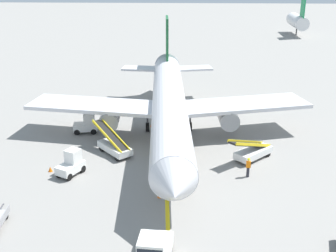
{
  "coord_description": "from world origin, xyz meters",
  "views": [
    {
      "loc": [
        0.65,
        -28.44,
        16.89
      ],
      "look_at": [
        -0.81,
        8.85,
        2.5
      ],
      "focal_mm": 46.92,
      "sensor_mm": 36.0,
      "label": 1
    }
  ],
  "objects_px": {
    "ground_crew_wing_walker": "(248,167)",
    "safety_cone_nose_right": "(189,152)",
    "belt_loader_aft_hold": "(252,151)",
    "safety_cone_tail_area": "(75,124)",
    "baggage_tug_near_wing": "(87,124)",
    "airliner": "(169,104)",
    "ground_crew_marshaller": "(189,151)",
    "baggage_tug_by_cargo_door": "(71,164)",
    "safety_cone_nose_left": "(152,125)",
    "safety_cone_wingtip_left": "(160,195)",
    "safety_cone_wingtip_right": "(50,169)",
    "belt_loader_forward_hold": "(114,146)",
    "pushback_tug": "(153,251)"
  },
  "relations": [
    {
      "from": "baggage_tug_by_cargo_door",
      "to": "ground_crew_marshaller",
      "type": "bearing_deg",
      "value": 17.35
    },
    {
      "from": "baggage_tug_near_wing",
      "to": "baggage_tug_by_cargo_door",
      "type": "height_order",
      "value": "same"
    },
    {
      "from": "ground_crew_wing_walker",
      "to": "ground_crew_marshaller",
      "type": "bearing_deg",
      "value": 147.97
    },
    {
      "from": "airliner",
      "to": "ground_crew_wing_walker",
      "type": "xyz_separation_m",
      "value": [
        6.78,
        -8.42,
        -2.51
      ]
    },
    {
      "from": "airliner",
      "to": "belt_loader_aft_hold",
      "type": "distance_m",
      "value": 9.48
    },
    {
      "from": "baggage_tug_near_wing",
      "to": "safety_cone_wingtip_left",
      "type": "bearing_deg",
      "value": -57.29
    },
    {
      "from": "ground_crew_wing_walker",
      "to": "safety_cone_wingtip_right",
      "type": "relative_size",
      "value": 3.86
    },
    {
      "from": "belt_loader_forward_hold",
      "to": "safety_cone_wingtip_left",
      "type": "distance_m",
      "value": 9.04
    },
    {
      "from": "ground_crew_marshaller",
      "to": "belt_loader_forward_hold",
      "type": "bearing_deg",
      "value": 170.51
    },
    {
      "from": "ground_crew_marshaller",
      "to": "safety_cone_tail_area",
      "type": "relative_size",
      "value": 3.86
    },
    {
      "from": "safety_cone_nose_left",
      "to": "safety_cone_nose_right",
      "type": "xyz_separation_m",
      "value": [
        3.96,
        -6.88,
        0.0
      ]
    },
    {
      "from": "ground_crew_marshaller",
      "to": "airliner",
      "type": "bearing_deg",
      "value": 110.19
    },
    {
      "from": "pushback_tug",
      "to": "belt_loader_forward_hold",
      "type": "relative_size",
      "value": 0.81
    },
    {
      "from": "airliner",
      "to": "safety_cone_tail_area",
      "type": "xyz_separation_m",
      "value": [
        -10.17,
        2.42,
        -3.2
      ]
    },
    {
      "from": "belt_loader_forward_hold",
      "to": "safety_cone_wingtip_left",
      "type": "relative_size",
      "value": 10.46
    },
    {
      "from": "belt_loader_forward_hold",
      "to": "safety_cone_wingtip_right",
      "type": "distance_m",
      "value": 6.19
    },
    {
      "from": "belt_loader_forward_hold",
      "to": "ground_crew_marshaller",
      "type": "distance_m",
      "value": 6.99
    },
    {
      "from": "pushback_tug",
      "to": "belt_loader_forward_hold",
      "type": "height_order",
      "value": "belt_loader_forward_hold"
    },
    {
      "from": "belt_loader_aft_hold",
      "to": "safety_cone_tail_area",
      "type": "height_order",
      "value": "belt_loader_aft_hold"
    },
    {
      "from": "belt_loader_aft_hold",
      "to": "safety_cone_nose_right",
      "type": "bearing_deg",
      "value": 172.19
    },
    {
      "from": "baggage_tug_by_cargo_door",
      "to": "safety_cone_wingtip_left",
      "type": "xyz_separation_m",
      "value": [
        7.5,
        -3.55,
        -0.71
      ]
    },
    {
      "from": "belt_loader_forward_hold",
      "to": "safety_cone_nose_right",
      "type": "relative_size",
      "value": 10.46
    },
    {
      "from": "baggage_tug_near_wing",
      "to": "safety_cone_nose_left",
      "type": "height_order",
      "value": "baggage_tug_near_wing"
    },
    {
      "from": "ground_crew_wing_walker",
      "to": "safety_cone_tail_area",
      "type": "relative_size",
      "value": 3.86
    },
    {
      "from": "belt_loader_aft_hold",
      "to": "ground_crew_marshaller",
      "type": "relative_size",
      "value": 2.62
    },
    {
      "from": "pushback_tug",
      "to": "safety_cone_wingtip_left",
      "type": "bearing_deg",
      "value": 90.61
    },
    {
      "from": "ground_crew_wing_walker",
      "to": "safety_cone_wingtip_right",
      "type": "xyz_separation_m",
      "value": [
        -16.5,
        0.31,
        -0.69
      ]
    },
    {
      "from": "baggage_tug_near_wing",
      "to": "safety_cone_nose_left",
      "type": "distance_m",
      "value": 6.83
    },
    {
      "from": "belt_loader_forward_hold",
      "to": "safety_cone_nose_left",
      "type": "xyz_separation_m",
      "value": [
        2.95,
        6.94,
        -0.56
      ]
    },
    {
      "from": "pushback_tug",
      "to": "belt_loader_aft_hold",
      "type": "bearing_deg",
      "value": 62.29
    },
    {
      "from": "airliner",
      "to": "safety_cone_nose_right",
      "type": "xyz_separation_m",
      "value": [
        2.02,
        -4.21,
        -3.2
      ]
    },
    {
      "from": "pushback_tug",
      "to": "safety_cone_nose_right",
      "type": "distance_m",
      "value": 15.8
    },
    {
      "from": "airliner",
      "to": "safety_cone_tail_area",
      "type": "distance_m",
      "value": 10.94
    },
    {
      "from": "safety_cone_nose_left",
      "to": "safety_cone_wingtip_right",
      "type": "xyz_separation_m",
      "value": [
        -7.78,
        -10.78,
        0.0
      ]
    },
    {
      "from": "ground_crew_wing_walker",
      "to": "safety_cone_nose_right",
      "type": "bearing_deg",
      "value": 138.55
    },
    {
      "from": "pushback_tug",
      "to": "safety_cone_wingtip_left",
      "type": "relative_size",
      "value": 8.53
    },
    {
      "from": "airliner",
      "to": "safety_cone_wingtip_left",
      "type": "distance_m",
      "value": 12.44
    },
    {
      "from": "ground_crew_marshaller",
      "to": "safety_cone_nose_right",
      "type": "height_order",
      "value": "ground_crew_marshaller"
    },
    {
      "from": "pushback_tug",
      "to": "safety_cone_tail_area",
      "type": "xyz_separation_m",
      "value": [
        -9.98,
        22.27,
        -0.77
      ]
    },
    {
      "from": "safety_cone_nose_right",
      "to": "safety_cone_wingtip_left",
      "type": "bearing_deg",
      "value": -106.37
    },
    {
      "from": "belt_loader_aft_hold",
      "to": "safety_cone_wingtip_right",
      "type": "relative_size",
      "value": 10.13
    },
    {
      "from": "baggage_tug_near_wing",
      "to": "safety_cone_nose_right",
      "type": "bearing_deg",
      "value": -25.2
    },
    {
      "from": "baggage_tug_near_wing",
      "to": "ground_crew_marshaller",
      "type": "height_order",
      "value": "baggage_tug_near_wing"
    },
    {
      "from": "baggage_tug_by_cargo_door",
      "to": "safety_cone_wingtip_right",
      "type": "height_order",
      "value": "baggage_tug_by_cargo_door"
    },
    {
      "from": "safety_cone_tail_area",
      "to": "airliner",
      "type": "bearing_deg",
      "value": -13.4
    },
    {
      "from": "safety_cone_tail_area",
      "to": "ground_crew_wing_walker",
      "type": "bearing_deg",
      "value": -32.6
    },
    {
      "from": "pushback_tug",
      "to": "safety_cone_nose_left",
      "type": "height_order",
      "value": "pushback_tug"
    },
    {
      "from": "belt_loader_aft_hold",
      "to": "baggage_tug_near_wing",
      "type": "bearing_deg",
      "value": 160.48
    },
    {
      "from": "belt_loader_forward_hold",
      "to": "safety_cone_nose_left",
      "type": "bearing_deg",
      "value": 66.97
    },
    {
      "from": "ground_crew_wing_walker",
      "to": "safety_cone_nose_left",
      "type": "height_order",
      "value": "ground_crew_wing_walker"
    }
  ]
}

